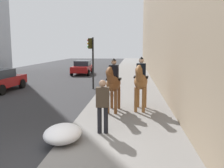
{
  "coord_description": "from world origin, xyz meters",
  "views": [
    {
      "loc": [
        -5.68,
        -2.13,
        2.8
      ],
      "look_at": [
        4.0,
        -1.33,
        1.4
      ],
      "focal_mm": 40.42,
      "sensor_mm": 36.0,
      "label": 1
    }
  ],
  "objects": [
    {
      "name": "mounted_horse_near",
      "position": [
        4.74,
        -1.32,
        1.36
      ],
      "size": [
        2.15,
        0.7,
        2.25
      ],
      "rotation": [
        0.0,
        0.0,
        3.05
      ],
      "color": "brown",
      "rests_on": "sidewalk_slab"
    },
    {
      "name": "sidewalk_slab",
      "position": [
        0.0,
        -1.9,
        0.06
      ],
      "size": [
        120.0,
        3.81,
        0.12
      ],
      "primitive_type": "cube",
      "color": "slate",
      "rests_on": "ground"
    },
    {
      "name": "mounted_horse_far",
      "position": [
        5.06,
        -2.48,
        1.41
      ],
      "size": [
        2.15,
        0.74,
        2.31
      ],
      "rotation": [
        0.0,
        0.0,
        3.02
      ],
      "color": "brown",
      "rests_on": "sidewalk_slab"
    },
    {
      "name": "traffic_light_near_curb",
      "position": [
        11.22,
        0.64,
        2.35
      ],
      "size": [
        0.2,
        0.44,
        3.48
      ],
      "color": "black",
      "rests_on": "ground"
    },
    {
      "name": "snow_pile_near",
      "position": [
        1.13,
        -0.15,
        0.36
      ],
      "size": [
        1.39,
        1.07,
        0.48
      ],
      "primitive_type": "ellipsoid",
      "color": "white",
      "rests_on": "sidewalk_slab"
    },
    {
      "name": "car_mid_lane",
      "position": [
        9.73,
        6.4,
        0.74
      ],
      "size": [
        4.26,
        1.99,
        1.44
      ],
      "rotation": [
        0.0,
        0.0,
        -0.04
      ],
      "color": "maroon",
      "rests_on": "ground"
    },
    {
      "name": "car_near_lane",
      "position": [
        20.44,
        3.15,
        0.74
      ],
      "size": [
        3.98,
        1.97,
        1.44
      ],
      "rotation": [
        0.0,
        0.0,
        3.15
      ],
      "color": "maroon",
      "rests_on": "ground"
    },
    {
      "name": "pedestrian_greeting",
      "position": [
        1.95,
        -1.21,
        1.1
      ],
      "size": [
        0.27,
        0.41,
        1.7
      ],
      "rotation": [
        0.0,
        0.0,
        0.03
      ],
      "color": "black",
      "rests_on": "sidewalk_slab"
    }
  ]
}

